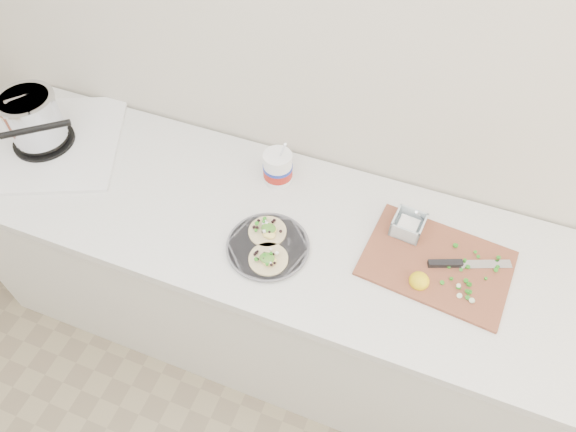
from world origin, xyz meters
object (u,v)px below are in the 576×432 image
(stove, at_px, (38,127))
(taco_plate, at_px, (268,245))
(tub, at_px, (278,166))
(cutboard, at_px, (436,258))

(stove, relative_size, taco_plate, 2.63)
(tub, relative_size, cutboard, 0.49)
(stove, distance_m, taco_plate, 0.97)
(taco_plate, bearing_deg, tub, 105.14)
(stove, bearing_deg, taco_plate, -32.01)
(stove, height_order, taco_plate, stove)
(tub, bearing_deg, cutboard, -13.68)
(taco_plate, xyz_separation_m, tub, (-0.08, 0.28, 0.05))
(cutboard, bearing_deg, tub, 172.07)
(stove, height_order, cutboard, stove)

